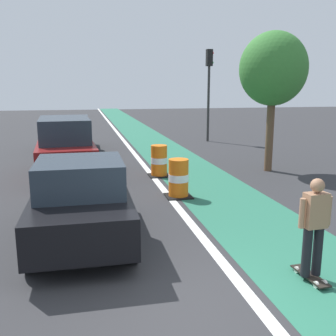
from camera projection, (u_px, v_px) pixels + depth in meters
ground_plane at (194, 307)px, 5.48m from camera, size 100.00×100.00×0.00m
bike_lane_strip at (170, 156)px, 17.45m from camera, size 2.50×80.00×0.01m
lane_divider_stripe at (137, 157)px, 17.13m from camera, size 0.20×80.00×0.01m
skateboarder_on_lane at (314, 226)px, 6.09m from camera, size 0.57×0.81×1.69m
parked_sedan_nearest at (81, 201)px, 7.73m from camera, size 1.95×4.12×1.70m
parked_suv_second at (65, 147)px, 13.33m from camera, size 2.12×4.70×2.04m
parked_sedan_third at (72, 133)px, 18.96m from camera, size 1.94×4.11×1.70m
traffic_barrel_front at (179, 179)px, 10.89m from camera, size 0.73×0.73×1.09m
traffic_barrel_mid at (159, 161)px, 13.44m from camera, size 0.73×0.73×1.09m
traffic_light_corner at (209, 79)px, 21.53m from camera, size 0.41×0.32×5.10m
street_tree_sidewalk at (273, 70)px, 13.68m from camera, size 2.40×2.40×5.00m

